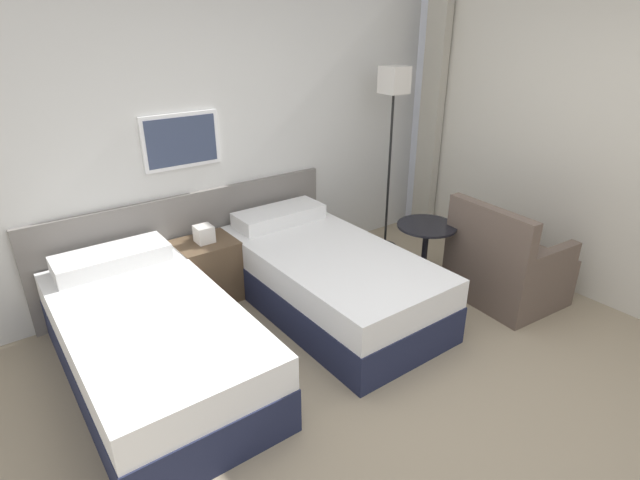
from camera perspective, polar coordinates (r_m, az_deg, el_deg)
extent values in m
plane|color=gray|center=(3.37, 11.37, -18.11)|extent=(16.00, 16.00, 0.00)
cube|color=silver|center=(4.46, -9.95, 12.29)|extent=(10.00, 0.06, 2.70)
cube|color=slate|center=(4.51, -14.33, -0.19)|extent=(2.65, 0.04, 0.88)
cube|color=white|center=(4.23, -15.58, 10.86)|extent=(0.64, 0.03, 0.44)
cube|color=#333D56|center=(4.22, -15.50, 10.83)|extent=(0.58, 0.01, 0.38)
cube|color=#A8A393|center=(5.45, 12.61, 13.87)|extent=(0.10, 0.24, 2.64)
cube|color=#1E233D|center=(3.61, -18.27, -12.67)|extent=(1.02, 1.97, 0.31)
cube|color=white|center=(3.46, -18.84, -9.13)|extent=(1.01, 1.95, 0.23)
cube|color=white|center=(4.03, -22.69, -1.97)|extent=(0.81, 0.34, 0.13)
cube|color=#1E233D|center=(4.16, 1.12, -5.96)|extent=(1.02, 1.97, 0.31)
cube|color=white|center=(4.04, 1.15, -2.70)|extent=(1.01, 1.95, 0.23)
cube|color=white|center=(4.53, -4.68, 2.79)|extent=(0.81, 0.34, 0.13)
cube|color=brown|center=(4.35, -12.70, -3.42)|extent=(0.48, 0.42, 0.54)
cube|color=silver|center=(4.21, -13.11, 0.68)|extent=(0.14, 0.14, 0.14)
cylinder|color=black|center=(5.36, 7.41, -0.66)|extent=(0.24, 0.24, 0.02)
cylinder|color=black|center=(5.08, 7.88, 7.48)|extent=(0.02, 0.02, 1.57)
cube|color=silver|center=(4.91, 8.50, 17.66)|extent=(0.22, 0.22, 0.24)
cylinder|color=black|center=(4.62, 11.49, -5.30)|extent=(0.33, 0.33, 0.01)
cylinder|color=black|center=(4.48, 11.80, -1.97)|extent=(0.05, 0.05, 0.58)
cylinder|color=black|center=(4.36, 12.13, 1.59)|extent=(0.51, 0.51, 0.02)
cube|color=brown|center=(4.60, 20.59, -3.77)|extent=(0.79, 0.87, 0.42)
cube|color=brown|center=(4.18, 18.78, 0.48)|extent=(0.16, 0.82, 0.47)
cube|color=brown|center=(4.29, 24.90, -2.09)|extent=(0.63, 0.14, 0.18)
cube|color=brown|center=(4.68, 17.69, 1.17)|extent=(0.63, 0.14, 0.18)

